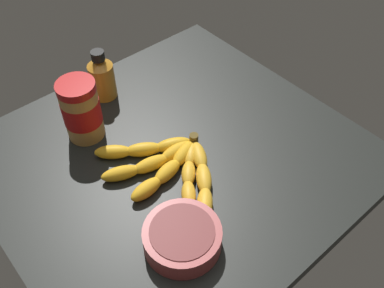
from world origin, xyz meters
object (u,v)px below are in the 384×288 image
banana_bunch (169,166)px  peanut_butter_jar (81,110)px  small_bowl (182,237)px  honey_bottle (102,77)px

banana_bunch → peanut_butter_jar: peanut_butter_jar is taller
peanut_butter_jar → small_bowl: 36.81cm
peanut_butter_jar → small_bowl: (-36.43, 1.74, -4.97)cm
banana_bunch → peanut_butter_jar: size_ratio=2.11×
peanut_butter_jar → honey_bottle: 13.96cm
peanut_butter_jar → honey_bottle: size_ratio=1.12×
banana_bunch → honey_bottle: size_ratio=2.37×
peanut_butter_jar → honey_bottle: bearing=-50.3°
honey_bottle → peanut_butter_jar: bearing=129.7°
banana_bunch → honey_bottle: bearing=-6.2°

